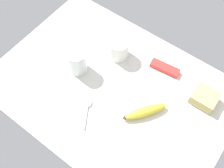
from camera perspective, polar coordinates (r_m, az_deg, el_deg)
tabletop at (r=104.77cm, az=0.00°, el=-1.09°), size 90.00×64.00×2.00cm
coffee_mug_black at (r=108.88cm, az=1.38°, el=7.59°), size 10.64×8.29×8.61cm
sandwich_main at (r=105.11cm, az=18.98°, el=-2.77°), size 9.25×8.37×4.40cm
glass_of_milk at (r=105.34cm, az=-7.33°, el=4.63°), size 7.44×7.44×10.48cm
banana at (r=98.22cm, az=7.03°, el=-5.79°), size 12.22×15.32×3.58cm
spoon at (r=99.86cm, az=-5.10°, el=-5.24°), size 7.86×11.48×0.80cm
snack_bar at (r=109.49cm, az=11.10°, el=3.34°), size 12.08×4.97×2.00cm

